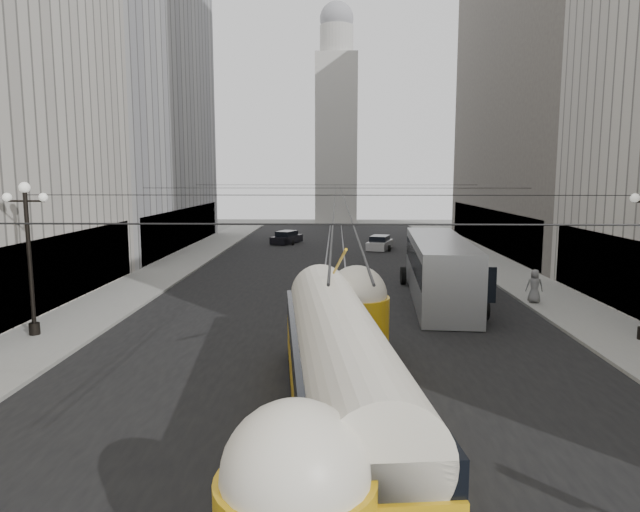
# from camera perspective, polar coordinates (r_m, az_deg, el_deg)

# --- Properties ---
(road) EXTENTS (20.00, 85.00, 0.02)m
(road) POSITION_cam_1_polar(r_m,az_deg,el_deg) (38.02, 1.52, -2.25)
(road) COLOR black
(road) RESTS_ON ground
(sidewalk_left) EXTENTS (4.00, 72.00, 0.15)m
(sidewalk_left) POSITION_cam_1_polar(r_m,az_deg,el_deg) (43.18, -14.61, -1.18)
(sidewalk_left) COLOR gray
(sidewalk_left) RESTS_ON ground
(sidewalk_right) EXTENTS (4.00, 72.00, 0.15)m
(sidewalk_right) POSITION_cam_1_polar(r_m,az_deg,el_deg) (43.14, 17.68, -1.31)
(sidewalk_right) COLOR gray
(sidewalk_right) RESTS_ON ground
(rail_left) EXTENTS (0.12, 85.00, 0.04)m
(rail_left) POSITION_cam_1_polar(r_m,az_deg,el_deg) (38.03, 0.39, -2.25)
(rail_left) COLOR gray
(rail_left) RESTS_ON ground
(rail_right) EXTENTS (0.12, 85.00, 0.04)m
(rail_right) POSITION_cam_1_polar(r_m,az_deg,el_deg) (38.03, 2.65, -2.26)
(rail_right) COLOR gray
(rail_right) RESTS_ON ground
(building_left_far) EXTENTS (12.60, 28.60, 28.60)m
(building_left_far) POSITION_cam_1_polar(r_m,az_deg,el_deg) (57.09, -19.65, 15.13)
(building_left_far) COLOR #999999
(building_left_far) RESTS_ON ground
(building_right_far) EXTENTS (12.60, 32.60, 32.60)m
(building_right_far) POSITION_cam_1_polar(r_m,az_deg,el_deg) (57.35, 23.01, 16.96)
(building_right_far) COLOR #514C47
(building_right_far) RESTS_ON ground
(distant_tower) EXTENTS (6.00, 6.00, 31.36)m
(distant_tower) POSITION_cam_1_polar(r_m,az_deg,el_deg) (85.31, 1.64, 13.50)
(distant_tower) COLOR #B2AFA8
(distant_tower) RESTS_ON ground
(lamppost_left_mid) EXTENTS (1.86, 0.44, 6.37)m
(lamppost_left_mid) POSITION_cam_1_polar(r_m,az_deg,el_deg) (26.36, -27.10, 0.55)
(lamppost_left_mid) COLOR black
(lamppost_left_mid) RESTS_ON sidewalk_left
(catenary) EXTENTS (25.00, 72.00, 0.23)m
(catenary) POSITION_cam_1_polar(r_m,az_deg,el_deg) (36.42, 1.73, 6.61)
(catenary) COLOR black
(catenary) RESTS_ON ground
(streetcar) EXTENTS (3.90, 15.75, 3.46)m
(streetcar) POSITION_cam_1_polar(r_m,az_deg,el_deg) (15.49, 1.93, -11.08)
(streetcar) COLOR gold
(streetcar) RESTS_ON ground
(city_bus) EXTENTS (3.73, 13.51, 3.39)m
(city_bus) POSITION_cam_1_polar(r_m,az_deg,el_deg) (31.85, 11.77, -1.03)
(city_bus) COLOR #9C9FA1
(city_bus) RESTS_ON ground
(sedan_white_far) EXTENTS (2.78, 4.44, 1.30)m
(sedan_white_far) POSITION_cam_1_polar(r_m,az_deg,el_deg) (53.16, 5.99, 1.28)
(sedan_white_far) COLOR silver
(sedan_white_far) RESTS_ON ground
(sedan_dark_far) EXTENTS (3.14, 4.39, 1.28)m
(sedan_dark_far) POSITION_cam_1_polar(r_m,az_deg,el_deg) (57.80, -3.36, 1.83)
(sedan_dark_far) COLOR black
(sedan_dark_far) RESTS_ON ground
(pedestrian_crossing_a) EXTENTS (0.60, 0.75, 1.82)m
(pedestrian_crossing_a) POSITION_cam_1_polar(r_m,az_deg,el_deg) (11.15, -3.97, -23.61)
(pedestrian_crossing_a) COLOR black
(pedestrian_crossing_a) RESTS_ON ground
(pedestrian_sidewalk_right) EXTENTS (0.96, 0.70, 1.77)m
(pedestrian_sidewalk_right) POSITION_cam_1_polar(r_m,az_deg,el_deg) (32.01, 20.66, -2.82)
(pedestrian_sidewalk_right) COLOR slate
(pedestrian_sidewalk_right) RESTS_ON sidewalk_right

